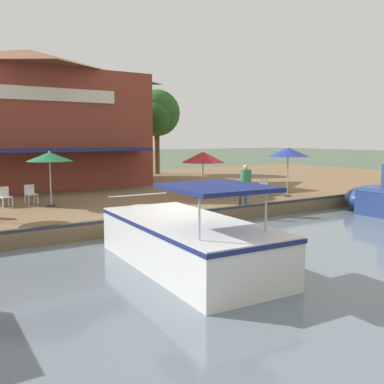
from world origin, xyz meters
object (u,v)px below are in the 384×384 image
at_px(motorboat_fourth_along, 175,236).
at_px(cafe_chair_back_row_seat, 235,188).
at_px(patio_umbrella_far_corner, 203,157).
at_px(tree_behind_restaurant, 156,114).
at_px(patio_umbrella_back_row, 288,152).
at_px(person_near_entrance, 246,179).
at_px(patio_umbrella_mid_patio_left, 49,157).
at_px(cafe_chair_facing_river, 264,186).
at_px(tree_upstream_bank, 101,121).
at_px(waterfront_restaurant, 31,118).
at_px(mooring_post, 240,195).
at_px(cafe_chair_beside_entrance, 31,193).
at_px(cafe_chair_under_first_umbrella, 5,196).

bearing_deg(motorboat_fourth_along, cafe_chair_back_row_seat, 131.80).
xyz_separation_m(patio_umbrella_far_corner, tree_behind_restaurant, (-13.47, 4.49, 2.87)).
xyz_separation_m(patio_umbrella_far_corner, cafe_chair_back_row_seat, (1.07, 1.19, -1.51)).
bearing_deg(patio_umbrella_back_row, patio_umbrella_far_corner, -120.10).
height_order(patio_umbrella_back_row, person_near_entrance, patio_umbrella_back_row).
distance_m(cafe_chair_back_row_seat, person_near_entrance, 2.14).
distance_m(patio_umbrella_mid_patio_left, cafe_chair_back_row_seat, 8.80).
xyz_separation_m(cafe_chair_facing_river, tree_upstream_bank, (-15.04, -3.07, 3.77)).
bearing_deg(patio_umbrella_far_corner, cafe_chair_back_row_seat, 47.98).
bearing_deg(waterfront_restaurant, motorboat_fourth_along, -0.05).
bearing_deg(patio_umbrella_far_corner, mooring_post, -7.64).
bearing_deg(waterfront_restaurant, tree_behind_restaurant, 107.87).
distance_m(cafe_chair_beside_entrance, person_near_entrance, 9.63).
bearing_deg(mooring_post, cafe_chair_back_row_seat, 145.74).
xyz_separation_m(cafe_chair_under_first_umbrella, person_near_entrance, (4.79, 9.26, 0.63)).
xyz_separation_m(cafe_chair_back_row_seat, tree_behind_restaurant, (-14.54, 3.30, 4.37)).
relative_size(cafe_chair_beside_entrance, tree_upstream_bank, 0.14).
relative_size(cafe_chair_under_first_umbrella, tree_upstream_bank, 0.14).
bearing_deg(tree_upstream_bank, tree_behind_restaurant, 84.25).
height_order(motorboat_fourth_along, tree_upstream_bank, tree_upstream_bank).
height_order(patio_umbrella_mid_patio_left, cafe_chair_facing_river, patio_umbrella_mid_patio_left).
xyz_separation_m(patio_umbrella_back_row, cafe_chair_under_first_umbrella, (-4.00, -12.61, -1.75)).
height_order(waterfront_restaurant, tree_upstream_bank, waterfront_restaurant).
bearing_deg(waterfront_restaurant, patio_umbrella_far_corner, 30.36).
height_order(cafe_chair_under_first_umbrella, mooring_post, mooring_post).
bearing_deg(patio_umbrella_mid_patio_left, cafe_chair_facing_river, 78.85).
xyz_separation_m(waterfront_restaurant, cafe_chair_facing_river, (11.24, 9.00, -3.70)).
relative_size(patio_umbrella_mid_patio_left, cafe_chair_back_row_seat, 2.78).
distance_m(patio_umbrella_mid_patio_left, patio_umbrella_back_row, 11.34).
distance_m(patio_umbrella_back_row, tree_behind_restaurant, 15.84).
bearing_deg(person_near_entrance, tree_behind_restaurant, 165.79).
bearing_deg(cafe_chair_back_row_seat, patio_umbrella_back_row, 66.86).
bearing_deg(cafe_chair_back_row_seat, patio_umbrella_far_corner, -132.02).
relative_size(patio_umbrella_far_corner, cafe_chair_beside_entrance, 2.70).
bearing_deg(cafe_chair_facing_river, tree_upstream_bank, -168.45).
distance_m(cafe_chair_beside_entrance, mooring_post, 9.28).
bearing_deg(person_near_entrance, patio_umbrella_mid_patio_left, -116.89).
distance_m(waterfront_restaurant, tree_behind_restaurant, 10.96).
bearing_deg(patio_umbrella_back_row, cafe_chair_facing_river, -148.67).
relative_size(cafe_chair_under_first_umbrella, mooring_post, 0.85).
distance_m(waterfront_restaurant, patio_umbrella_far_corner, 11.92).
relative_size(cafe_chair_facing_river, person_near_entrance, 0.49).
bearing_deg(cafe_chair_under_first_umbrella, person_near_entrance, 62.65).
bearing_deg(cafe_chair_facing_river, patio_umbrella_far_corner, -110.11).
bearing_deg(mooring_post, cafe_chair_beside_entrance, -127.76).
bearing_deg(cafe_chair_beside_entrance, cafe_chair_facing_river, 73.08).
distance_m(patio_umbrella_far_corner, cafe_chair_back_row_seat, 2.19).
xyz_separation_m(mooring_post, tree_behind_restaurant, (-16.97, 4.96, 4.34)).
xyz_separation_m(cafe_chair_facing_river, person_near_entrance, (1.81, -2.74, 0.63)).
relative_size(waterfront_restaurant, cafe_chair_beside_entrance, 15.42).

